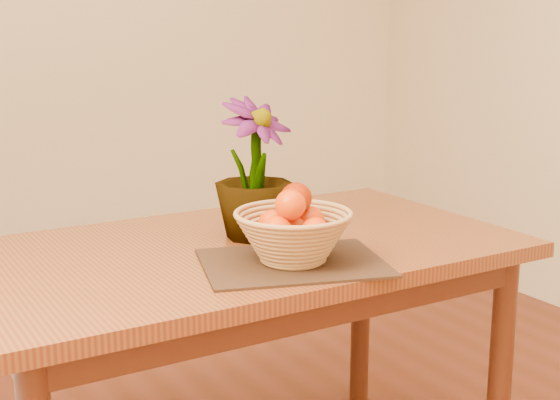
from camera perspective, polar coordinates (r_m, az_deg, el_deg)
wall_back at (r=3.77m, az=-17.20°, el=12.89°), size 4.00×0.02×2.70m
table at (r=2.04m, az=-2.63°, el=-5.58°), size 1.40×0.80×0.75m
placemat at (r=1.84m, az=0.96°, el=-4.62°), size 0.50×0.43×0.01m
wicker_basket at (r=1.82m, az=0.97°, el=-2.84°), size 0.28×0.28×0.11m
orange_pile at (r=1.82m, az=1.01°, el=-1.20°), size 0.19×0.19×0.14m
potted_plant at (r=2.03m, az=-1.91°, el=2.27°), size 0.26×0.26×0.37m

